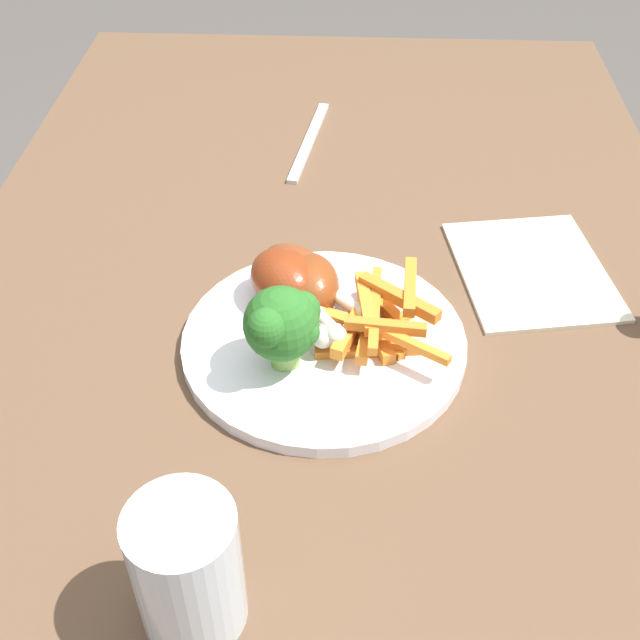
% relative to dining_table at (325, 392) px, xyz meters
% --- Properties ---
extents(dining_table, '(1.28, 0.75, 0.73)m').
position_rel_dining_table_xyz_m(dining_table, '(0.00, 0.00, 0.00)').
color(dining_table, brown).
rests_on(dining_table, ground_plane).
extents(dinner_plate, '(0.25, 0.25, 0.01)m').
position_rel_dining_table_xyz_m(dinner_plate, '(-0.04, 0.00, 0.11)').
color(dinner_plate, white).
rests_on(dinner_plate, dining_table).
extents(broccoli_floret_front, '(0.05, 0.04, 0.06)m').
position_rel_dining_table_xyz_m(broccoli_floret_front, '(-0.07, 0.03, 0.15)').
color(broccoli_floret_front, '#8DB354').
rests_on(broccoli_floret_front, dinner_plate).
extents(broccoli_floret_middle, '(0.07, 0.06, 0.08)m').
position_rel_dining_table_xyz_m(broccoli_floret_middle, '(-0.07, 0.03, 0.16)').
color(broccoli_floret_middle, '#82B352').
rests_on(broccoli_floret_middle, dinner_plate).
extents(carrot_fries_pile, '(0.12, 0.14, 0.04)m').
position_rel_dining_table_xyz_m(carrot_fries_pile, '(-0.03, -0.04, 0.13)').
color(carrot_fries_pile, orange).
rests_on(carrot_fries_pile, dinner_plate).
extents(chicken_drumstick_near, '(0.12, 0.07, 0.04)m').
position_rel_dining_table_xyz_m(chicken_drumstick_near, '(0.00, 0.01, 0.13)').
color(chicken_drumstick_near, '#57210D').
rests_on(chicken_drumstick_near, dinner_plate).
extents(chicken_drumstick_far, '(0.12, 0.10, 0.05)m').
position_rel_dining_table_xyz_m(chicken_drumstick_far, '(0.00, 0.04, 0.14)').
color(chicken_drumstick_far, '#5A1C0B').
rests_on(chicken_drumstick_far, dinner_plate).
extents(chicken_drumstick_extra, '(0.11, 0.12, 0.04)m').
position_rel_dining_table_xyz_m(chicken_drumstick_extra, '(0.02, 0.02, 0.13)').
color(chicken_drumstick_extra, '#5A220F').
rests_on(chicken_drumstick_extra, dinner_plate).
extents(fork, '(0.19, 0.04, 0.00)m').
position_rel_dining_table_xyz_m(fork, '(0.32, 0.03, 0.10)').
color(fork, silver).
rests_on(fork, dining_table).
extents(water_glass, '(0.07, 0.07, 0.10)m').
position_rel_dining_table_xyz_m(water_glass, '(-0.29, 0.07, 0.15)').
color(water_glass, silver).
rests_on(water_glass, dining_table).
extents(napkin, '(0.19, 0.17, 0.00)m').
position_rel_dining_table_xyz_m(napkin, '(0.08, -0.20, 0.10)').
color(napkin, beige).
rests_on(napkin, dining_table).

